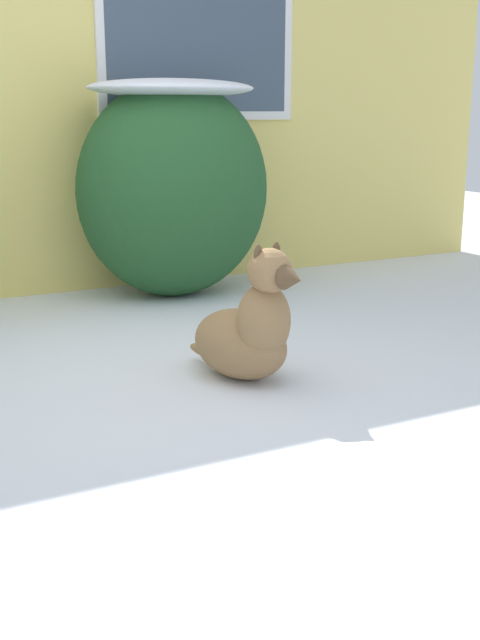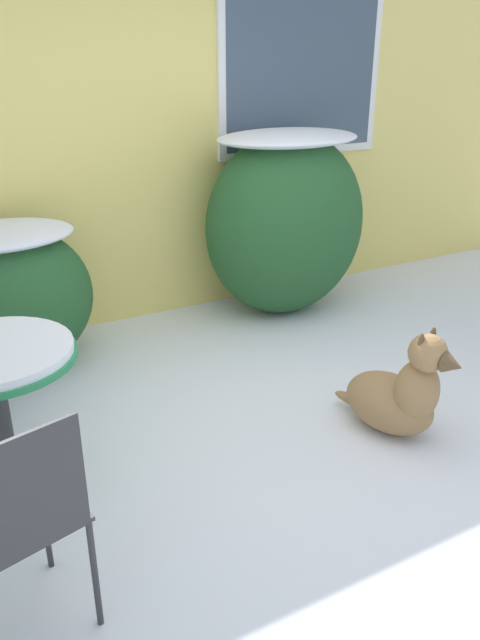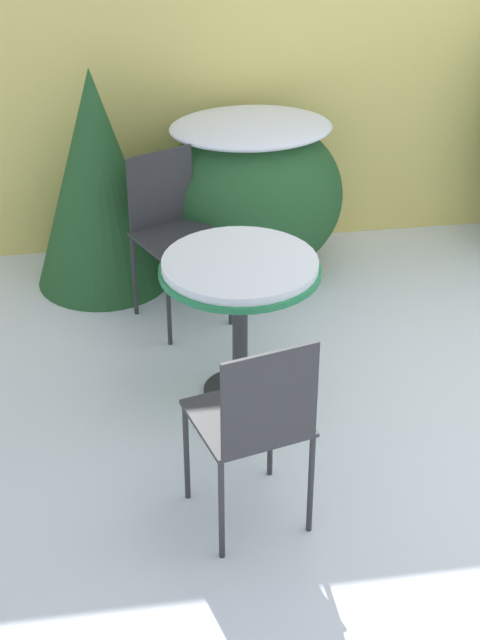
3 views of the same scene
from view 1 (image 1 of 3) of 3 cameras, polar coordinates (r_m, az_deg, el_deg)
name	(u,v)px [view 1 (image 1 of 3)]	position (r m, az deg, el deg)	size (l,w,h in m)	color
ground_plane	(117,395)	(3.63, -8.72, -5.27)	(16.00, 16.00, 0.00)	white
house_wall	(11,70)	(5.57, -15.99, 16.73)	(8.00, 0.10, 2.88)	#E5D16B
shrub_middle	(174,184)	(5.42, -4.71, 9.58)	(1.32, 0.93, 1.43)	#235128
dog	(248,331)	(3.72, 0.60, -0.81)	(0.46, 0.75, 0.66)	#937047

